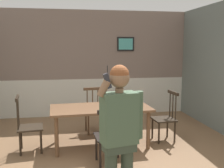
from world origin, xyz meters
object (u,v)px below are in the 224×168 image
chair_by_doorway (166,118)px  chair_at_table_head (110,136)px  chair_opposite_corner (28,126)px  person_figure (120,130)px  dining_table (101,111)px  chair_near_window (94,111)px

chair_by_doorway → chair_at_table_head: (-1.26, -0.90, 0.00)m
chair_opposite_corner → person_figure: 2.36m
chair_opposite_corner → chair_by_doorway: bearing=86.1°
chair_opposite_corner → dining_table: bearing=86.2°
dining_table → person_figure: 2.02m
chair_opposite_corner → person_figure: person_figure is taller
chair_at_table_head → chair_opposite_corner: chair_opposite_corner is taller
chair_near_window → dining_table: bearing=86.9°
dining_table → chair_at_table_head: 0.86m
chair_near_window → chair_by_doorway: size_ratio=0.98×
chair_near_window → chair_by_doorway: (1.35, -0.77, -0.01)m
chair_near_window → chair_by_doorway: 1.55m
chair_at_table_head → person_figure: 1.27m
chair_by_doorway → chair_opposite_corner: chair_opposite_corner is taller
chair_at_table_head → person_figure: size_ratio=0.56×
dining_table → person_figure: (-0.03, -2.00, 0.29)m
chair_near_window → chair_at_table_head: (0.09, -1.67, -0.01)m
dining_table → chair_by_doorway: chair_by_doorway is taller
chair_by_doorway → chair_at_table_head: bearing=121.8°
chair_near_window → chair_opposite_corner: (-1.26, -0.90, -0.00)m
chair_near_window → person_figure: (0.01, -2.83, 0.48)m
chair_by_doorway → person_figure: (-1.34, -2.07, 0.49)m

